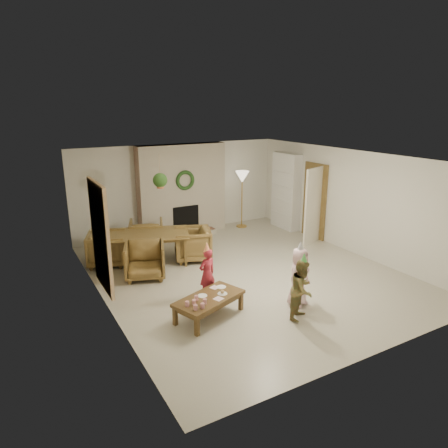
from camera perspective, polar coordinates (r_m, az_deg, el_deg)
floor at (r=8.97m, az=2.95°, el=-6.81°), size 7.00×7.00×0.00m
ceiling at (r=8.30m, az=3.20°, el=9.24°), size 7.00×7.00×0.00m
wall_back at (r=11.57m, az=-6.28°, el=4.96°), size 7.00×0.00×7.00m
wall_front at (r=6.07m, az=21.19°, el=-6.91°), size 7.00×0.00×7.00m
wall_left at (r=7.45m, az=-16.83°, el=-2.18°), size 0.00×7.00×7.00m
wall_right at (r=10.43m, az=17.15°, el=3.04°), size 0.00×7.00×7.00m
fireplace_mass at (r=11.39m, az=-5.88°, el=4.78°), size 2.50×0.40×2.50m
fireplace_hearth at (r=11.39m, az=-4.99°, el=-1.40°), size 1.60×0.30×0.12m
fireplace_firebox at (r=11.42m, az=-5.40°, el=0.70°), size 0.75×0.12×0.75m
fireplace_wreath at (r=11.13m, az=-5.44°, el=6.09°), size 0.54×0.10×0.54m
floor_lamp_base at (r=12.24m, az=2.47°, el=-0.28°), size 0.31×0.31×0.03m
floor_lamp_post at (r=12.04m, az=2.51°, el=3.20°), size 0.03×0.03×1.50m
floor_lamp_shade at (r=11.90m, az=2.55°, el=6.59°), size 0.40×0.40×0.33m
bookshelf_carcass at (r=12.01m, az=8.65°, el=4.56°), size 0.30×1.00×2.20m
bookshelf_shelf_a at (r=12.15m, az=8.45°, el=1.55°), size 0.30×0.92×0.03m
bookshelf_shelf_b at (r=12.06m, az=8.53°, el=3.39°), size 0.30×0.92×0.03m
bookshelf_shelf_c at (r=11.97m, az=8.61°, el=5.25°), size 0.30×0.92×0.03m
bookshelf_shelf_d at (r=11.90m, az=8.69°, el=7.14°), size 0.30×0.92×0.03m
books_row_lower at (r=11.99m, az=8.84°, el=2.02°), size 0.20×0.40×0.24m
books_row_mid at (r=12.05m, az=8.34°, el=4.07°), size 0.20×0.44×0.24m
books_row_upper at (r=11.86m, az=8.86°, el=5.78°), size 0.20×0.36×0.22m
door_frame at (r=11.29m, az=12.54°, el=3.17°), size 0.05×0.86×2.04m
door_leaf at (r=10.77m, az=12.36°, el=2.43°), size 0.77×0.32×2.00m
curtain_panel at (r=7.64m, az=-16.88°, el=-1.71°), size 0.06×1.20×2.00m
dining_table at (r=9.58m, az=-10.86°, el=-3.33°), size 2.22×1.71×0.69m
dining_chair_near at (r=8.76m, az=-10.99°, el=-5.00°), size 1.05×1.07×0.76m
dining_chair_far at (r=10.39m, az=-10.77°, el=-1.54°), size 1.05×1.07×0.76m
dining_chair_left at (r=9.64m, az=-16.01°, el=-3.33°), size 1.07×1.05×0.76m
dining_chair_right at (r=9.59m, az=-4.41°, el=-2.82°), size 1.07×1.05×0.76m
hanging_plant_cord at (r=9.11m, az=-8.99°, el=7.49°), size 0.01×0.01×0.70m
hanging_plant_pot at (r=9.17m, az=-8.89°, el=5.33°), size 0.16×0.16×0.12m
hanging_plant_foliage at (r=9.15m, az=-8.92°, el=6.06°), size 0.32×0.32×0.32m
coffee_table_top at (r=7.07m, az=-2.10°, el=-10.35°), size 1.37×1.00×0.06m
coffee_table_apron at (r=7.10m, az=-2.09°, el=-10.83°), size 1.25×0.88×0.08m
coffee_leg_fl at (r=6.66m, az=-3.80°, el=-14.09°), size 0.09×0.09×0.32m
coffee_leg_fr at (r=7.40m, az=2.38°, el=-10.74°), size 0.09×0.09×0.32m
coffee_leg_bl at (r=6.97m, az=-6.84°, el=-12.65°), size 0.09×0.09×0.32m
coffee_leg_br at (r=7.68m, az=-0.62°, el=-9.63°), size 0.09×0.09×0.32m
cup_a at (r=6.65m, az=-4.01°, el=-11.55°), size 0.09×0.09×0.09m
cup_b at (r=6.77m, az=-5.18°, el=-11.04°), size 0.09×0.09×0.09m
cup_c at (r=6.69m, az=-3.01°, el=-11.34°), size 0.09×0.09×0.09m
cup_d at (r=6.81m, az=-4.20°, el=-10.84°), size 0.09×0.09×0.09m
cup_e at (r=6.82m, az=-2.70°, el=-10.75°), size 0.09×0.09×0.09m
cup_f at (r=6.94m, az=-3.87°, el=-10.27°), size 0.09×0.09×0.09m
plate_a at (r=7.10m, az=-3.05°, el=-9.97°), size 0.22×0.22×0.01m
plate_b at (r=7.16m, az=-0.23°, el=-9.70°), size 0.22×0.22×0.01m
plate_c at (r=7.40m, az=-0.38°, el=-8.78°), size 0.22×0.22×0.01m
food_scoop at (r=7.14m, az=-0.23°, el=-9.43°), size 0.09×0.09×0.07m
napkin_left at (r=6.99m, az=-0.78°, el=-10.40°), size 0.18×0.18×0.01m
napkin_right at (r=7.38m, az=-1.32°, el=-8.86°), size 0.18×0.18×0.01m
child_red at (r=7.67m, az=-2.37°, el=-6.97°), size 0.40×0.30×0.98m
party_hat_red at (r=7.48m, az=-2.41°, el=-3.21°), size 0.15×0.15×0.19m
child_plaid at (r=7.11m, az=10.88°, el=-8.95°), size 0.64×0.60×1.05m
party_hat_plaid at (r=6.89m, az=11.13°, el=-4.69°), size 0.14×0.14×0.17m
child_pink at (r=7.53m, az=10.43°, el=-7.26°), size 0.61×0.49×1.09m
party_hat_pink at (r=7.32m, az=10.67°, el=-3.03°), size 0.16×0.16×0.20m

